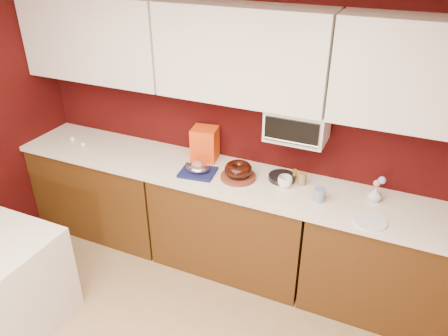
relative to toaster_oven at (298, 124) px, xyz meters
name	(u,v)px	position (x,y,z in m)	size (l,w,h in m)	color
wall_back	(248,123)	(-0.45, 0.15, -0.12)	(4.00, 0.02, 2.50)	#340707
base_cabinet_left	(106,190)	(-1.78, -0.17, -0.95)	(1.31, 0.58, 0.86)	#482A0E
base_cabinet_center	(232,224)	(-0.45, -0.17, -0.95)	(1.31, 0.58, 0.86)	#482A0E
base_cabinet_right	(396,267)	(0.88, -0.17, -0.95)	(1.31, 0.58, 0.86)	#482A0E
countertop	(233,179)	(-0.45, -0.17, -0.49)	(4.00, 0.62, 0.04)	white
upper_cabinet_left	(95,38)	(-1.78, -0.02, 0.48)	(1.31, 0.33, 0.70)	white
upper_cabinet_center	(242,55)	(-0.45, -0.02, 0.48)	(1.31, 0.33, 0.70)	white
upper_cabinet_right	(441,77)	(0.88, -0.02, 0.48)	(1.31, 0.33, 0.70)	white
toaster_oven	(298,124)	(0.00, 0.00, 0.00)	(0.45, 0.30, 0.25)	white
toaster_oven_door	(291,132)	(0.00, -0.16, 0.00)	(0.40, 0.02, 0.18)	black
toaster_oven_handle	(290,142)	(0.00, -0.18, -0.07)	(0.02, 0.02, 0.42)	silver
cake_base	(238,177)	(-0.40, -0.18, -0.46)	(0.28, 0.28, 0.03)	brown
bundt_cake	(238,170)	(-0.40, -0.18, -0.39)	(0.22, 0.22, 0.09)	black
navy_towel	(198,172)	(-0.73, -0.24, -0.46)	(0.28, 0.24, 0.02)	#14184B
foil_ham_nest	(198,167)	(-0.73, -0.24, -0.42)	(0.19, 0.16, 0.07)	silver
roasted_ham	(197,165)	(-0.73, -0.24, -0.40)	(0.10, 0.09, 0.07)	#BE6856
pandoro_box	(205,144)	(-0.79, 0.02, -0.33)	(0.21, 0.19, 0.29)	red
dark_pan	(282,177)	(-0.07, -0.05, -0.46)	(0.22, 0.22, 0.04)	black
coffee_mug	(285,181)	(-0.02, -0.15, -0.42)	(0.10, 0.10, 0.11)	white
blue_jar	(319,195)	(0.27, -0.24, -0.42)	(0.09, 0.09, 0.10)	navy
flower_vase	(375,193)	(0.63, -0.07, -0.41)	(0.08, 0.08, 0.12)	silver
flower_pink	(377,183)	(0.63, -0.07, -0.33)	(0.05, 0.05, 0.05)	pink
flower_blue	(382,180)	(0.66, -0.05, -0.30)	(0.06, 0.06, 0.06)	#88ABD9
china_plate	(370,221)	(0.65, -0.35, -0.47)	(0.23, 0.23, 0.01)	white
amber_bottle	(295,175)	(0.02, -0.01, -0.43)	(0.03, 0.03, 0.09)	#96691B
paper_cup	(302,179)	(0.09, -0.05, -0.43)	(0.06, 0.06, 0.10)	olive
egg_left	(72,139)	(-2.09, -0.17, -0.45)	(0.05, 0.04, 0.04)	white
egg_right	(83,144)	(-1.92, -0.23, -0.45)	(0.06, 0.04, 0.04)	white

